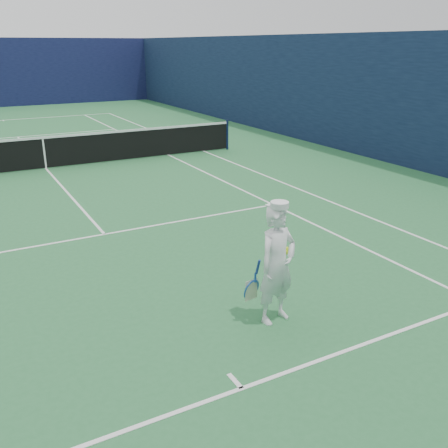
{
  "coord_description": "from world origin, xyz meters",
  "views": [
    {
      "loc": [
        -2.39,
        -15.85,
        3.65
      ],
      "look_at": [
        1.18,
        -9.31,
        0.95
      ],
      "focal_mm": 40.0,
      "sensor_mm": 36.0,
      "label": 1
    }
  ],
  "objects": [
    {
      "name": "windscreen_fence",
      "position": [
        0.0,
        0.0,
        2.0
      ],
      "size": [
        20.12,
        36.12,
        4.0
      ],
      "color": "#10143C",
      "rests_on": "ground"
    },
    {
      "name": "tennis_net",
      "position": [
        0.0,
        0.0,
        0.55
      ],
      "size": [
        12.88,
        0.09,
        1.07
      ],
      "color": "#141E4C",
      "rests_on": "ground"
    },
    {
      "name": "tennis_player",
      "position": [
        1.18,
        -10.81,
        0.84
      ],
      "size": [
        0.8,
        0.5,
        1.73
      ],
      "rotation": [
        0.0,
        0.0,
        0.18
      ],
      "color": "white",
      "rests_on": "ground"
    },
    {
      "name": "court_markings",
      "position": [
        0.0,
        0.0,
        0.0
      ],
      "size": [
        11.03,
        23.83,
        0.01
      ],
      "color": "white",
      "rests_on": "ground"
    },
    {
      "name": "ground",
      "position": [
        0.0,
        0.0,
        0.0
      ],
      "size": [
        80.0,
        80.0,
        0.0
      ],
      "primitive_type": "plane",
      "color": "#286B39",
      "rests_on": "ground"
    }
  ]
}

